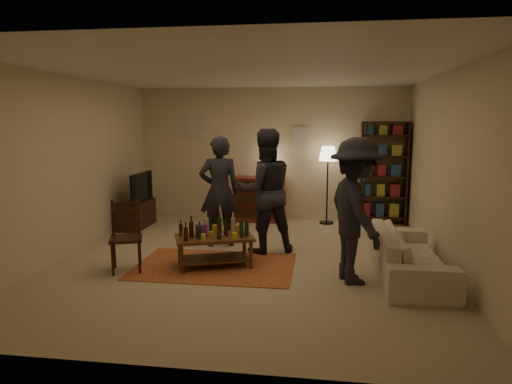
% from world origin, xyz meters
% --- Properties ---
extents(floor, '(6.00, 6.00, 0.00)m').
position_xyz_m(floor, '(0.00, 0.00, 0.00)').
color(floor, '#C6B793').
rests_on(floor, ground).
extents(room_shell, '(6.00, 6.00, 6.00)m').
position_xyz_m(room_shell, '(-0.65, 2.98, 1.81)').
color(room_shell, beige).
rests_on(room_shell, ground).
extents(rug, '(2.20, 1.50, 0.01)m').
position_xyz_m(rug, '(-0.41, -0.34, 0.01)').
color(rug, maroon).
rests_on(rug, ground).
extents(coffee_table, '(1.20, 0.92, 0.77)m').
position_xyz_m(coffee_table, '(-0.41, -0.34, 0.40)').
color(coffee_table, brown).
rests_on(coffee_table, ground).
extents(dining_chair, '(0.55, 0.55, 0.98)m').
position_xyz_m(dining_chair, '(-1.57, -0.65, 0.51)').
color(dining_chair, black).
rests_on(dining_chair, ground).
extents(tv_stand, '(0.40, 1.00, 1.06)m').
position_xyz_m(tv_stand, '(-2.44, 1.80, 0.38)').
color(tv_stand, black).
rests_on(tv_stand, ground).
extents(dresser, '(1.00, 0.50, 1.36)m').
position_xyz_m(dresser, '(-0.19, 2.71, 0.48)').
color(dresser, maroon).
rests_on(dresser, ground).
extents(bookshelf, '(0.90, 0.34, 2.02)m').
position_xyz_m(bookshelf, '(2.25, 2.78, 1.03)').
color(bookshelf, black).
rests_on(bookshelf, ground).
extents(floor_lamp, '(0.36, 0.36, 1.53)m').
position_xyz_m(floor_lamp, '(1.17, 2.65, 1.29)').
color(floor_lamp, black).
rests_on(floor_lamp, ground).
extents(sofa, '(0.81, 2.08, 0.61)m').
position_xyz_m(sofa, '(2.20, -0.40, 0.30)').
color(sofa, beige).
rests_on(sofa, ground).
extents(person_left, '(0.74, 0.58, 1.79)m').
position_xyz_m(person_left, '(-0.58, 0.76, 0.89)').
color(person_left, '#222429').
rests_on(person_left, ground).
extents(person_right, '(1.14, 1.03, 1.91)m').
position_xyz_m(person_right, '(0.19, 0.50, 0.95)').
color(person_right, '#27262E').
rests_on(person_right, ground).
extents(person_by_sofa, '(1.00, 1.33, 1.83)m').
position_xyz_m(person_by_sofa, '(1.47, -0.68, 0.91)').
color(person_by_sofa, '#222229').
rests_on(person_by_sofa, ground).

